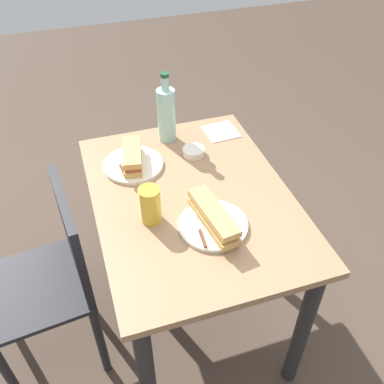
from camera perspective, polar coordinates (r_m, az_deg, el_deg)
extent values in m
plane|color=#47382D|center=(2.21, 0.00, -15.58)|extent=(8.00, 8.00, 0.00)
cube|color=#997251|center=(1.62, 0.00, -0.92)|extent=(0.99, 0.73, 0.03)
cylinder|color=#262628|center=(1.78, 14.47, -17.29)|extent=(0.06, 0.06, 0.74)
cylinder|color=#262628|center=(2.27, 3.97, 0.54)|extent=(0.06, 0.06, 0.74)
cylinder|color=#262628|center=(1.64, -5.97, -23.36)|extent=(0.06, 0.06, 0.74)
cylinder|color=#262628|center=(2.16, -11.30, -2.72)|extent=(0.06, 0.06, 0.74)
cube|color=black|center=(1.82, -20.19, -11.90)|extent=(0.44, 0.44, 0.02)
cube|color=black|center=(1.66, -15.67, -5.82)|extent=(0.38, 0.07, 0.40)
cylinder|color=black|center=(2.14, -24.18, -13.34)|extent=(0.04, 0.04, 0.46)
cylinder|color=black|center=(1.93, -23.13, -21.62)|extent=(0.04, 0.04, 0.46)
cylinder|color=black|center=(2.11, -14.61, -10.81)|extent=(0.04, 0.04, 0.46)
cylinder|color=black|center=(1.90, -12.07, -18.84)|extent=(0.04, 0.04, 0.46)
cylinder|color=silver|center=(1.50, 2.81, -4.42)|extent=(0.24, 0.24, 0.01)
cube|color=tan|center=(1.48, 2.83, -3.88)|extent=(0.27, 0.11, 0.02)
cube|color=#CC8438|center=(1.47, 2.86, -3.29)|extent=(0.25, 0.10, 0.02)
cube|color=tan|center=(1.45, 2.89, -2.69)|extent=(0.27, 0.11, 0.02)
cube|color=silver|center=(1.50, 0.56, -3.76)|extent=(0.10, 0.02, 0.00)
cube|color=#59331E|center=(1.44, 1.42, -6.19)|extent=(0.08, 0.02, 0.01)
cylinder|color=silver|center=(1.77, -7.81, 3.61)|extent=(0.24, 0.24, 0.01)
cube|color=tan|center=(1.75, -7.86, 4.13)|extent=(0.21, 0.11, 0.02)
cube|color=#B74C3D|center=(1.74, -7.93, 4.69)|extent=(0.19, 0.10, 0.02)
cube|color=tan|center=(1.73, -7.99, 5.26)|extent=(0.21, 0.11, 0.02)
cube|color=silver|center=(1.79, -9.95, 4.43)|extent=(0.10, 0.02, 0.00)
cube|color=#59331E|center=(1.72, -9.19, 2.82)|extent=(0.08, 0.02, 0.01)
cylinder|color=#99C6B7|center=(1.85, -3.41, 10.11)|extent=(0.08, 0.08, 0.24)
cylinder|color=#99C6B7|center=(1.78, -3.61, 14.20)|extent=(0.03, 0.03, 0.06)
cylinder|color=#19472D|center=(1.76, -3.66, 15.28)|extent=(0.03, 0.03, 0.02)
cylinder|color=gold|center=(1.48, -5.58, -1.71)|extent=(0.08, 0.08, 0.14)
cylinder|color=silver|center=(1.81, 0.22, 5.38)|extent=(0.09, 0.09, 0.03)
cube|color=white|center=(1.96, 3.89, 8.03)|extent=(0.15, 0.15, 0.00)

